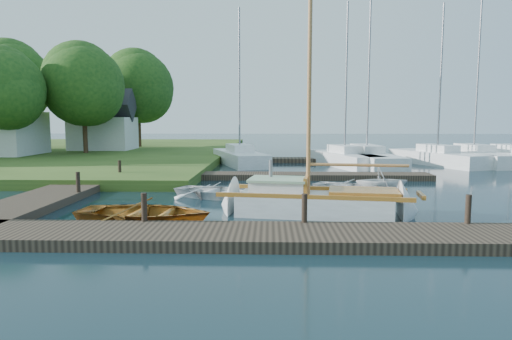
{
  "coord_description": "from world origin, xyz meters",
  "views": [
    {
      "loc": [
        0.52,
        -17.52,
        3.17
      ],
      "look_at": [
        0.0,
        0.0,
        1.2
      ],
      "focal_mm": 32.0,
      "sensor_mm": 36.0,
      "label": 1
    }
  ],
  "objects_px": {
    "marina_boat_3": "(367,157)",
    "tender_c": "(350,185)",
    "dinghy": "(145,210)",
    "marina_boat_0": "(240,156)",
    "tree_2": "(4,89)",
    "tree_7": "(138,87)",
    "marina_boat_2": "(345,158)",
    "tree_3": "(83,85)",
    "marina_boat_5": "(474,156)",
    "mooring_post_2": "(304,208)",
    "house_c": "(103,126)",
    "marina_boat_4": "(437,157)",
    "mooring_post_4": "(78,182)",
    "tender_d": "(382,178)",
    "marina_boat_6": "(512,157)",
    "mooring_post_1": "(144,207)",
    "tree_4": "(11,82)",
    "mooring_post_5": "(120,168)",
    "sailboat": "(319,204)",
    "mooring_post_3": "(468,209)",
    "tender_a": "(214,189)"
  },
  "relations": [
    {
      "from": "tender_c",
      "to": "tree_2",
      "type": "xyz_separation_m",
      "value": [
        -22.0,
        11.96,
        4.92
      ]
    },
    {
      "from": "marina_boat_5",
      "to": "mooring_post_5",
      "type": "bearing_deg",
      "value": 104.67
    },
    {
      "from": "marina_boat_0",
      "to": "marina_boat_3",
      "type": "xyz_separation_m",
      "value": [
        8.72,
        -0.33,
        -0.01
      ]
    },
    {
      "from": "tender_c",
      "to": "marina_boat_4",
      "type": "height_order",
      "value": "marina_boat_4"
    },
    {
      "from": "marina_boat_0",
      "to": "marina_boat_2",
      "type": "xyz_separation_m",
      "value": [
        7.15,
        -0.78,
        0.0
      ]
    },
    {
      "from": "tender_c",
      "to": "tree_2",
      "type": "relative_size",
      "value": 0.41
    },
    {
      "from": "mooring_post_5",
      "to": "marina_boat_6",
      "type": "xyz_separation_m",
      "value": [
        24.21,
        9.26,
        -0.14
      ]
    },
    {
      "from": "marina_boat_0",
      "to": "tree_7",
      "type": "relative_size",
      "value": 1.13
    },
    {
      "from": "marina_boat_3",
      "to": "tender_c",
      "type": "bearing_deg",
      "value": 159.48
    },
    {
      "from": "marina_boat_3",
      "to": "marina_boat_2",
      "type": "bearing_deg",
      "value": 100.61
    },
    {
      "from": "mooring_post_5",
      "to": "sailboat",
      "type": "distance_m",
      "value": 11.87
    },
    {
      "from": "mooring_post_4",
      "to": "marina_boat_0",
      "type": "bearing_deg",
      "value": 68.85
    },
    {
      "from": "tree_2",
      "to": "tree_7",
      "type": "height_order",
      "value": "tree_7"
    },
    {
      "from": "marina_boat_5",
      "to": "tree_4",
      "type": "relative_size",
      "value": 1.19
    },
    {
      "from": "tender_d",
      "to": "tree_7",
      "type": "relative_size",
      "value": 0.24
    },
    {
      "from": "marina_boat_5",
      "to": "tree_4",
      "type": "distance_m",
      "value": 37.99
    },
    {
      "from": "marina_boat_3",
      "to": "sailboat",
      "type": "bearing_deg",
      "value": 157.58
    },
    {
      "from": "marina_boat_5",
      "to": "tender_d",
      "type": "bearing_deg",
      "value": 133.54
    },
    {
      "from": "sailboat",
      "to": "tender_a",
      "type": "height_order",
      "value": "sailboat"
    },
    {
      "from": "mooring_post_3",
      "to": "house_c",
      "type": "xyz_separation_m",
      "value": [
        -20.0,
        27.0,
        1.88
      ]
    },
    {
      "from": "dinghy",
      "to": "tree_3",
      "type": "bearing_deg",
      "value": 31.57
    },
    {
      "from": "mooring_post_2",
      "to": "tender_c",
      "type": "relative_size",
      "value": 0.25
    },
    {
      "from": "marina_boat_3",
      "to": "marina_boat_6",
      "type": "xyz_separation_m",
      "value": [
        10.05,
        0.52,
        -0.0
      ]
    },
    {
      "from": "mooring_post_1",
      "to": "tree_4",
      "type": "distance_m",
      "value": 33.54
    },
    {
      "from": "mooring_post_3",
      "to": "marina_boat_4",
      "type": "height_order",
      "value": "marina_boat_4"
    },
    {
      "from": "mooring_post_4",
      "to": "tender_c",
      "type": "distance_m",
      "value": 11.21
    },
    {
      "from": "house_c",
      "to": "tree_2",
      "type": "relative_size",
      "value": 0.67
    },
    {
      "from": "marina_boat_2",
      "to": "tree_7",
      "type": "xyz_separation_m",
      "value": [
        -17.59,
        12.75,
        5.63
      ]
    },
    {
      "from": "tree_3",
      "to": "marina_boat_3",
      "type": "bearing_deg",
      "value": -11.5
    },
    {
      "from": "tender_a",
      "to": "tender_c",
      "type": "bearing_deg",
      "value": -51.5
    },
    {
      "from": "mooring_post_2",
      "to": "mooring_post_4",
      "type": "height_order",
      "value": "same"
    },
    {
      "from": "tree_4",
      "to": "mooring_post_1",
      "type": "bearing_deg",
      "value": -54.92
    },
    {
      "from": "house_c",
      "to": "marina_boat_4",
      "type": "bearing_deg",
      "value": -16.55
    },
    {
      "from": "sailboat",
      "to": "tree_3",
      "type": "relative_size",
      "value": 1.12
    },
    {
      "from": "marina_boat_2",
      "to": "tree_2",
      "type": "height_order",
      "value": "marina_boat_2"
    },
    {
      "from": "marina_boat_5",
      "to": "tree_3",
      "type": "xyz_separation_m",
      "value": [
        -28.83,
        3.26,
        5.24
      ]
    },
    {
      "from": "marina_boat_4",
      "to": "marina_boat_6",
      "type": "xyz_separation_m",
      "value": [
        5.1,
        0.02,
        -0.01
      ]
    },
    {
      "from": "marina_boat_3",
      "to": "marina_boat_5",
      "type": "bearing_deg",
      "value": -87.65
    },
    {
      "from": "marina_boat_4",
      "to": "marina_boat_2",
      "type": "bearing_deg",
      "value": 75.9
    },
    {
      "from": "tree_2",
      "to": "mooring_post_5",
      "type": "bearing_deg",
      "value": -39.45
    },
    {
      "from": "marina_boat_3",
      "to": "marina_boat_6",
      "type": "bearing_deg",
      "value": -92.43
    },
    {
      "from": "tender_a",
      "to": "marina_boat_0",
      "type": "distance_m",
      "value": 13.44
    },
    {
      "from": "marina_boat_0",
      "to": "tree_7",
      "type": "distance_m",
      "value": 16.86
    },
    {
      "from": "dinghy",
      "to": "marina_boat_3",
      "type": "xyz_separation_m",
      "value": [
        10.43,
        17.74,
        0.14
      ]
    },
    {
      "from": "tender_d",
      "to": "marina_boat_4",
      "type": "relative_size",
      "value": 0.21
    },
    {
      "from": "marina_boat_2",
      "to": "mooring_post_5",
      "type": "bearing_deg",
      "value": 106.46
    },
    {
      "from": "marina_boat_2",
      "to": "tree_3",
      "type": "relative_size",
      "value": 1.23
    },
    {
      "from": "marina_boat_5",
      "to": "tree_7",
      "type": "bearing_deg",
      "value": 57.76
    },
    {
      "from": "tree_3",
      "to": "house_c",
      "type": "bearing_deg",
      "value": 90.03
    },
    {
      "from": "mooring_post_5",
      "to": "house_c",
      "type": "relative_size",
      "value": 0.15
    }
  ]
}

